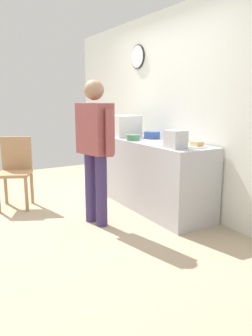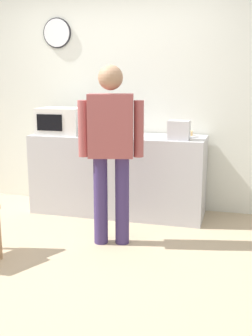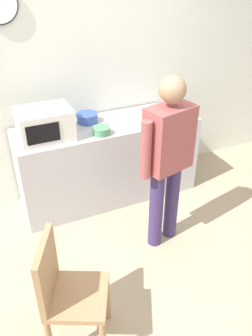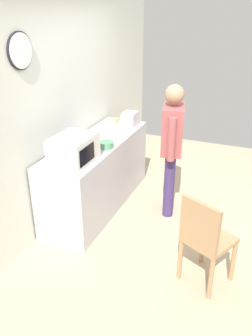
# 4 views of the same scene
# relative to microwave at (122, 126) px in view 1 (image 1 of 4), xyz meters

# --- Properties ---
(ground_plane) EXTENTS (6.00, 6.00, 0.00)m
(ground_plane) POSITION_rel_microwave_xyz_m (0.51, -1.15, -1.05)
(ground_plane) COLOR tan
(back_wall) EXTENTS (5.40, 0.13, 2.60)m
(back_wall) POSITION_rel_microwave_xyz_m (0.50, 0.45, 0.25)
(back_wall) COLOR silver
(back_wall) RESTS_ON ground_plane
(kitchen_counter) EXTENTS (1.95, 0.62, 0.90)m
(kitchen_counter) POSITION_rel_microwave_xyz_m (0.65, 0.07, -0.60)
(kitchen_counter) COLOR #B7B7BC
(kitchen_counter) RESTS_ON ground_plane
(microwave) EXTENTS (0.50, 0.39, 0.30)m
(microwave) POSITION_rel_microwave_xyz_m (0.00, 0.00, 0.00)
(microwave) COLOR silver
(microwave) RESTS_ON kitchen_counter
(sandwich_plate) EXTENTS (0.25, 0.25, 0.07)m
(sandwich_plate) POSITION_rel_microwave_xyz_m (1.42, 0.17, -0.13)
(sandwich_plate) COLOR white
(sandwich_plate) RESTS_ON kitchen_counter
(salad_bowl) EXTENTS (0.22, 0.22, 0.10)m
(salad_bowl) POSITION_rel_microwave_xyz_m (0.48, 0.20, -0.10)
(salad_bowl) COLOR #33519E
(salad_bowl) RESTS_ON kitchen_counter
(cereal_bowl) EXTENTS (0.17, 0.17, 0.07)m
(cereal_bowl) POSITION_rel_microwave_xyz_m (0.52, -0.13, -0.11)
(cereal_bowl) COLOR #4C8E60
(cereal_bowl) RESTS_ON kitchen_counter
(toaster) EXTENTS (0.22, 0.18, 0.20)m
(toaster) POSITION_rel_microwave_xyz_m (1.36, -0.10, -0.05)
(toaster) COLOR silver
(toaster) RESTS_ON kitchen_counter
(fork_utensil) EXTENTS (0.17, 0.03, 0.01)m
(fork_utensil) POSITION_rel_microwave_xyz_m (0.92, -0.08, -0.15)
(fork_utensil) COLOR silver
(fork_utensil) RESTS_ON kitchen_counter
(spoon_utensil) EXTENTS (0.08, 0.17, 0.01)m
(spoon_utensil) POSITION_rel_microwave_xyz_m (0.79, 0.17, -0.15)
(spoon_utensil) COLOR silver
(spoon_utensil) RESTS_ON kitchen_counter
(person_standing) EXTENTS (0.58, 0.33, 1.64)m
(person_standing) POSITION_rel_microwave_xyz_m (0.85, -0.84, -0.09)
(person_standing) COLOR #3B2C5F
(person_standing) RESTS_ON ground_plane
(wooden_chair) EXTENTS (0.53, 0.53, 0.94)m
(wooden_chair) POSITION_rel_microwave_xyz_m (-0.28, -1.49, -0.53)
(wooden_chair) COLOR #A87F56
(wooden_chair) RESTS_ON ground_plane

